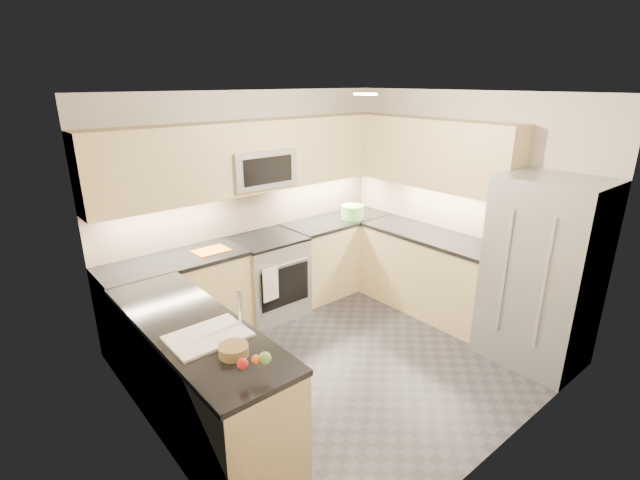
# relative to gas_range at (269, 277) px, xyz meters

# --- Properties ---
(floor) EXTENTS (3.60, 3.20, 0.00)m
(floor) POSITION_rel_gas_range_xyz_m (0.00, -1.28, -0.46)
(floor) COLOR #25242A
(floor) RESTS_ON ground
(ceiling) EXTENTS (3.60, 3.20, 0.02)m
(ceiling) POSITION_rel_gas_range_xyz_m (0.00, -1.28, 2.04)
(ceiling) COLOR beige
(ceiling) RESTS_ON wall_back
(wall_back) EXTENTS (3.60, 0.02, 2.50)m
(wall_back) POSITION_rel_gas_range_xyz_m (0.00, 0.32, 0.79)
(wall_back) COLOR #BCB3A4
(wall_back) RESTS_ON floor
(wall_front) EXTENTS (3.60, 0.02, 2.50)m
(wall_front) POSITION_rel_gas_range_xyz_m (0.00, -2.88, 0.79)
(wall_front) COLOR #BCB3A4
(wall_front) RESTS_ON floor
(wall_left) EXTENTS (0.02, 3.20, 2.50)m
(wall_left) POSITION_rel_gas_range_xyz_m (-1.80, -1.28, 0.79)
(wall_left) COLOR #BCB3A4
(wall_left) RESTS_ON floor
(wall_right) EXTENTS (0.02, 3.20, 2.50)m
(wall_right) POSITION_rel_gas_range_xyz_m (1.80, -1.28, 0.79)
(wall_right) COLOR #BCB3A4
(wall_right) RESTS_ON floor
(base_cab_back_left) EXTENTS (1.42, 0.60, 0.90)m
(base_cab_back_left) POSITION_rel_gas_range_xyz_m (-1.09, 0.02, -0.01)
(base_cab_back_left) COLOR #D1B87E
(base_cab_back_left) RESTS_ON floor
(base_cab_back_right) EXTENTS (1.42, 0.60, 0.90)m
(base_cab_back_right) POSITION_rel_gas_range_xyz_m (1.09, 0.02, -0.01)
(base_cab_back_right) COLOR #D1B87E
(base_cab_back_right) RESTS_ON floor
(base_cab_right) EXTENTS (0.60, 1.70, 0.90)m
(base_cab_right) POSITION_rel_gas_range_xyz_m (1.50, -1.12, -0.01)
(base_cab_right) COLOR #D1B87E
(base_cab_right) RESTS_ON floor
(base_cab_peninsula) EXTENTS (0.60, 2.00, 0.90)m
(base_cab_peninsula) POSITION_rel_gas_range_xyz_m (-1.50, -1.28, -0.01)
(base_cab_peninsula) COLOR #D1B87E
(base_cab_peninsula) RESTS_ON floor
(countertop_back_left) EXTENTS (1.42, 0.63, 0.04)m
(countertop_back_left) POSITION_rel_gas_range_xyz_m (-1.09, 0.02, 0.47)
(countertop_back_left) COLOR black
(countertop_back_left) RESTS_ON base_cab_back_left
(countertop_back_right) EXTENTS (1.42, 0.63, 0.04)m
(countertop_back_right) POSITION_rel_gas_range_xyz_m (1.09, 0.02, 0.47)
(countertop_back_right) COLOR black
(countertop_back_right) RESTS_ON base_cab_back_right
(countertop_right) EXTENTS (0.63, 1.70, 0.04)m
(countertop_right) POSITION_rel_gas_range_xyz_m (1.50, -1.12, 0.47)
(countertop_right) COLOR black
(countertop_right) RESTS_ON base_cab_right
(countertop_peninsula) EXTENTS (0.63, 2.00, 0.04)m
(countertop_peninsula) POSITION_rel_gas_range_xyz_m (-1.50, -1.28, 0.47)
(countertop_peninsula) COLOR black
(countertop_peninsula) RESTS_ON base_cab_peninsula
(upper_cab_back) EXTENTS (3.60, 0.35, 0.75)m
(upper_cab_back) POSITION_rel_gas_range_xyz_m (0.00, 0.15, 1.37)
(upper_cab_back) COLOR #D1B87E
(upper_cab_back) RESTS_ON wall_back
(upper_cab_right) EXTENTS (0.35, 1.95, 0.75)m
(upper_cab_right) POSITION_rel_gas_range_xyz_m (1.62, -1.00, 1.37)
(upper_cab_right) COLOR #D1B87E
(upper_cab_right) RESTS_ON wall_right
(backsplash_back) EXTENTS (3.60, 0.01, 0.51)m
(backsplash_back) POSITION_rel_gas_range_xyz_m (0.00, 0.32, 0.74)
(backsplash_back) COLOR #C6AD8F
(backsplash_back) RESTS_ON wall_back
(backsplash_right) EXTENTS (0.01, 2.30, 0.51)m
(backsplash_right) POSITION_rel_gas_range_xyz_m (1.80, -0.82, 0.74)
(backsplash_right) COLOR #C6AD8F
(backsplash_right) RESTS_ON wall_right
(gas_range) EXTENTS (0.76, 0.65, 0.91)m
(gas_range) POSITION_rel_gas_range_xyz_m (0.00, 0.00, 0.00)
(gas_range) COLOR #A6AAAE
(gas_range) RESTS_ON floor
(range_cooktop) EXTENTS (0.76, 0.65, 0.03)m
(range_cooktop) POSITION_rel_gas_range_xyz_m (0.00, 0.00, 0.46)
(range_cooktop) COLOR black
(range_cooktop) RESTS_ON gas_range
(oven_door_glass) EXTENTS (0.62, 0.02, 0.45)m
(oven_door_glass) POSITION_rel_gas_range_xyz_m (0.00, -0.33, -0.01)
(oven_door_glass) COLOR black
(oven_door_glass) RESTS_ON gas_range
(oven_handle) EXTENTS (0.60, 0.02, 0.02)m
(oven_handle) POSITION_rel_gas_range_xyz_m (0.00, -0.35, 0.26)
(oven_handle) COLOR #B2B5BA
(oven_handle) RESTS_ON gas_range
(microwave) EXTENTS (0.76, 0.40, 0.40)m
(microwave) POSITION_rel_gas_range_xyz_m (0.00, 0.12, 1.24)
(microwave) COLOR #94969B
(microwave) RESTS_ON upper_cab_back
(microwave_door) EXTENTS (0.60, 0.01, 0.28)m
(microwave_door) POSITION_rel_gas_range_xyz_m (0.00, -0.08, 1.24)
(microwave_door) COLOR black
(microwave_door) RESTS_ON microwave
(refrigerator) EXTENTS (0.70, 0.90, 1.80)m
(refrigerator) POSITION_rel_gas_range_xyz_m (1.45, -2.43, 0.45)
(refrigerator) COLOR #989A9F
(refrigerator) RESTS_ON floor
(fridge_handle_left) EXTENTS (0.02, 0.02, 1.20)m
(fridge_handle_left) POSITION_rel_gas_range_xyz_m (1.08, -2.61, 0.49)
(fridge_handle_left) COLOR #B2B5BA
(fridge_handle_left) RESTS_ON refrigerator
(fridge_handle_right) EXTENTS (0.02, 0.02, 1.20)m
(fridge_handle_right) POSITION_rel_gas_range_xyz_m (1.08, -2.25, 0.49)
(fridge_handle_right) COLOR #B2B5BA
(fridge_handle_right) RESTS_ON refrigerator
(sink_basin) EXTENTS (0.52, 0.38, 0.16)m
(sink_basin) POSITION_rel_gas_range_xyz_m (-1.50, -1.53, 0.42)
(sink_basin) COLOR white
(sink_basin) RESTS_ON base_cab_peninsula
(faucet) EXTENTS (0.03, 0.03, 0.28)m
(faucet) POSITION_rel_gas_range_xyz_m (-1.24, -1.53, 0.62)
(faucet) COLOR silver
(faucet) RESTS_ON countertop_peninsula
(utensil_bowl) EXTENTS (0.37, 0.37, 0.17)m
(utensil_bowl) POSITION_rel_gas_range_xyz_m (1.24, -0.08, 0.57)
(utensil_bowl) COLOR #5FB34C
(utensil_bowl) RESTS_ON countertop_back_right
(cutting_board) EXTENTS (0.35, 0.25, 0.01)m
(cutting_board) POSITION_rel_gas_range_xyz_m (-0.69, -0.01, 0.49)
(cutting_board) COLOR orange
(cutting_board) RESTS_ON countertop_back_left
(fruit_basket) EXTENTS (0.25, 0.25, 0.07)m
(fruit_basket) POSITION_rel_gas_range_xyz_m (-1.47, -1.83, 0.52)
(fruit_basket) COLOR olive
(fruit_basket) RESTS_ON countertop_peninsula
(fruit_apple) EXTENTS (0.07, 0.07, 0.07)m
(fruit_apple) POSITION_rel_gas_range_xyz_m (-1.56, -2.10, 0.60)
(fruit_apple) COLOR red
(fruit_apple) RESTS_ON fruit_basket
(fruit_pear) EXTENTS (0.08, 0.08, 0.08)m
(fruit_pear) POSITION_rel_gas_range_xyz_m (-1.43, -2.13, 0.60)
(fruit_pear) COLOR #66A044
(fruit_pear) RESTS_ON fruit_basket
(dish_towel_check) EXTENTS (0.19, 0.03, 0.37)m
(dish_towel_check) POSITION_rel_gas_range_xyz_m (-0.22, -0.37, 0.10)
(dish_towel_check) COLOR white
(dish_towel_check) RESTS_ON oven_handle
(fruit_orange) EXTENTS (0.06, 0.06, 0.06)m
(fruit_orange) POSITION_rel_gas_range_xyz_m (-1.48, -2.11, 0.60)
(fruit_orange) COLOR orange
(fruit_orange) RESTS_ON fruit_basket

